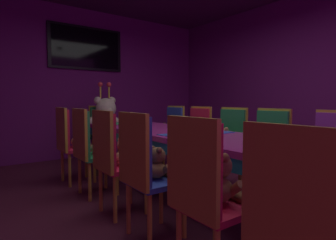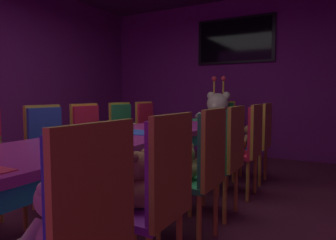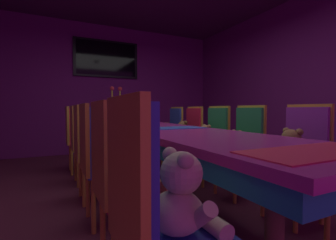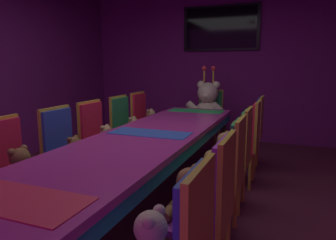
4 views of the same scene
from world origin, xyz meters
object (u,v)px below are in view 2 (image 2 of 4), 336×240
chair_left_3 (90,138)px  teddy_right_3 (212,151)px  teddy_left_3 (100,141)px  chair_right_5 (260,135)px  teddy_right_2 (186,164)px  teddy_right_5 (249,136)px  chair_left_2 (49,145)px  chair_right_1 (160,187)px  banquet_table (134,141)px  wall_tv (235,40)px  chair_right_2 (204,163)px  teddy_right_4 (235,140)px  teddy_right_0 (54,221)px  throne_chair (221,125)px  teddy_left_2 (59,149)px  teddy_left_4 (134,135)px  chair_left_5 (148,128)px  chair_right_4 (249,141)px  chair_right_3 (227,150)px  teddy_left_5 (157,129)px  king_teddy_bear (217,116)px  teddy_right_1 (137,183)px  chair_right_0 (81,227)px  chair_left_4 (125,132)px

chair_left_3 → teddy_right_3: bearing=-0.2°
teddy_left_3 → chair_right_5: (1.49, 1.23, 0.02)m
teddy_right_2 → teddy_right_5: 1.79m
chair_left_2 → chair_right_1: bearing=-21.8°
banquet_table → wall_tv: bearing=90.0°
chair_right_2 → teddy_right_4: 1.21m
teddy_right_0 → throne_chair: throne_chair is taller
banquet_table → teddy_left_2: bearing=-157.4°
chair_left_2 → teddy_left_4: size_ratio=3.57×
chair_left_5 → chair_right_4: bearing=-20.5°
teddy_left_3 → chair_left_2: bearing=-103.9°
teddy_left_4 → teddy_right_0: (1.34, -2.41, 0.02)m
teddy_left_2 → chair_right_5: size_ratio=0.28×
banquet_table → teddy_right_0: size_ratio=11.65×
teddy_right_3 → chair_right_4: 0.66m
chair_left_2 → chair_right_3: size_ratio=1.00×
chair_right_4 → wall_tv: (-0.83, 2.18, 1.45)m
teddy_left_5 → chair_right_2: 2.35m
teddy_left_3 → king_teddy_bear: (0.67, 1.95, 0.18)m
teddy_left_4 → teddy_right_2: (1.33, -1.20, 0.00)m
chair_left_2 → teddy_right_1: (1.49, -0.66, 0.00)m
teddy_right_1 → chair_right_3: chair_right_3 is taller
chair_right_3 → teddy_right_3: 0.14m
teddy_left_2 → chair_left_2: bearing=180.0°
chair_right_0 → teddy_right_4: (-0.14, 2.41, -0.00)m
teddy_left_2 → throne_chair: size_ratio=0.28×
chair_right_5 → teddy_left_5: bearing=-1.1°
chair_left_2 → chair_left_4: 1.20m
chair_right_0 → chair_right_1: size_ratio=1.00×
banquet_table → chair_left_3: 0.86m
teddy_left_4 → chair_left_3: bearing=-103.2°
chair_right_3 → chair_left_4: bearing=-21.9°
chair_right_4 → teddy_right_4: (-0.15, 0.00, -0.00)m
chair_left_4 → chair_right_5: same height
teddy_left_2 → chair_right_0: (1.49, -1.21, 0.03)m
chair_left_3 → chair_right_1: size_ratio=1.00×
teddy_right_1 → banquet_table: bearing=-53.8°
teddy_left_3 → chair_right_2: (1.48, -0.56, 0.02)m
teddy_right_0 → chair_right_3: bearing=-94.0°
teddy_right_1 → teddy_right_3: (-0.02, 1.21, -0.01)m
teddy_right_5 → wall_tv: 2.28m
chair_right_1 → throne_chair: 3.44m
king_teddy_bear → teddy_left_5: bearing=-44.5°
chair_right_2 → chair_right_4: bearing=-91.0°
chair_right_3 → chair_left_5: bearing=-37.7°
chair_left_3 → teddy_right_4: size_ratio=2.96×
banquet_table → king_teddy_bear: size_ratio=4.07×
wall_tv → chair_left_4: bearing=-110.2°
teddy_left_4 → king_teddy_bear: size_ratio=0.30×
teddy_left_5 → teddy_right_2: (1.35, -1.82, -0.01)m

